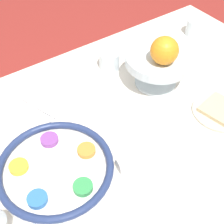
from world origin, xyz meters
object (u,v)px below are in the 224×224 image
at_px(fruit_stand, 158,62).
at_px(cup_near, 195,27).
at_px(orange_fruit, 165,51).
at_px(seder_plate, 55,168).
at_px(napkin_roll, 151,154).
at_px(cup_mid, 109,60).
at_px(bread_plate, 220,111).

height_order(fruit_stand, cup_near, fruit_stand).
relative_size(fruit_stand, orange_fruit, 2.45).
xyz_separation_m(seder_plate, cup_near, (0.77, 0.26, 0.02)).
xyz_separation_m(seder_plate, napkin_roll, (0.23, -0.11, 0.00)).
bearing_deg(napkin_roll, fruit_stand, 47.12).
bearing_deg(cup_near, cup_mid, 177.73).
distance_m(fruit_stand, cup_mid, 0.19).
bearing_deg(cup_mid, orange_fruit, -70.38).
height_order(fruit_stand, orange_fruit, orange_fruit).
bearing_deg(bread_plate, fruit_stand, 108.51).
bearing_deg(seder_plate, bread_plate, -11.01).
bearing_deg(fruit_stand, bread_plate, -71.49).
distance_m(bread_plate, cup_near, 0.44).
xyz_separation_m(cup_near, cup_mid, (-0.41, 0.02, 0.00)).
distance_m(cup_near, cup_mid, 0.41).
bearing_deg(bread_plate, cup_near, 55.30).
xyz_separation_m(napkin_roll, cup_near, (0.54, 0.37, 0.01)).
bearing_deg(seder_plate, fruit_stand, 15.26).
distance_m(orange_fruit, cup_near, 0.40).
distance_m(orange_fruit, napkin_roll, 0.31).
distance_m(seder_plate, orange_fruit, 0.46).
xyz_separation_m(bread_plate, cup_mid, (-0.15, 0.38, 0.02)).
xyz_separation_m(fruit_stand, cup_near, (0.33, 0.14, -0.05)).
bearing_deg(orange_fruit, cup_mid, 109.62).
bearing_deg(orange_fruit, seder_plate, -168.49).
bearing_deg(cup_mid, napkin_roll, -109.02).
height_order(fruit_stand, cup_mid, fruit_stand).
xyz_separation_m(seder_plate, cup_mid, (0.36, 0.28, 0.02)).
bearing_deg(fruit_stand, cup_near, 23.54).
bearing_deg(fruit_stand, cup_mid, 116.95).
xyz_separation_m(fruit_stand, cup_mid, (-0.08, 0.16, -0.05)).
height_order(cup_near, cup_mid, same).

